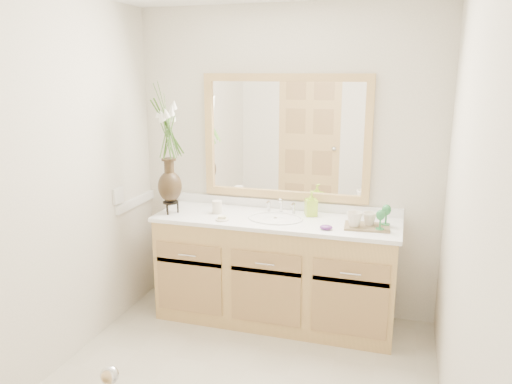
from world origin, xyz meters
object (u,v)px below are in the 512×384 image
(flower_vase, at_px, (168,136))
(tumbler, at_px, (217,207))
(soap_bottle, at_px, (311,205))
(tray, at_px, (367,227))

(flower_vase, distance_m, tumbler, 0.66)
(soap_bottle, bearing_deg, tray, -45.91)
(flower_vase, relative_size, soap_bottle, 5.16)
(flower_vase, distance_m, tray, 1.61)
(tray, bearing_deg, soap_bottle, 152.44)
(flower_vase, distance_m, soap_bottle, 1.20)
(tumbler, relative_size, tray, 0.32)
(soap_bottle, bearing_deg, tumbler, 168.36)
(tumbler, distance_m, tray, 1.15)
(flower_vase, xyz_separation_m, soap_bottle, (1.06, 0.24, -0.52))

